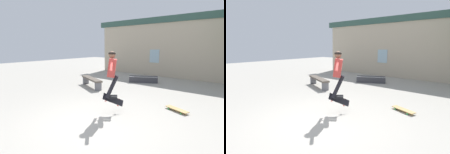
# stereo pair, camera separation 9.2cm
# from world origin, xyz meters

# --- Properties ---
(ground_plane) EXTENTS (40.00, 40.00, 0.00)m
(ground_plane) POSITION_xyz_m (0.00, 0.00, 0.00)
(ground_plane) COLOR #A39E93
(building_backdrop) EXTENTS (14.16, 0.52, 4.87)m
(building_backdrop) POSITION_xyz_m (0.02, 8.17, 2.08)
(building_backdrop) COLOR #B7A88E
(building_backdrop) RESTS_ON ground_plane
(park_bench) EXTENTS (1.92, 1.07, 0.47)m
(park_bench) POSITION_xyz_m (-3.10, 2.82, 0.35)
(park_bench) COLOR brown
(park_bench) RESTS_ON ground_plane
(skate_ledge) EXTENTS (1.61, 1.14, 0.36)m
(skate_ledge) POSITION_xyz_m (-1.58, 5.49, 0.18)
(skate_ledge) COLOR #38383D
(skate_ledge) RESTS_ON ground_plane
(skater) EXTENTS (0.89, 1.17, 1.42)m
(skater) POSITION_xyz_m (0.01, 0.68, 1.37)
(skater) COLOR #B23833
(skateboard_flipping) EXTENTS (0.35, 0.74, 0.52)m
(skateboard_flipping) POSITION_xyz_m (0.01, 0.74, 0.44)
(skateboard_flipping) COLOR black
(skateboard_resting) EXTENTS (0.82, 0.48, 0.08)m
(skateboard_resting) POSITION_xyz_m (1.50, 2.19, 0.07)
(skateboard_resting) COLOR #AD894C
(skateboard_resting) RESTS_ON ground_plane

